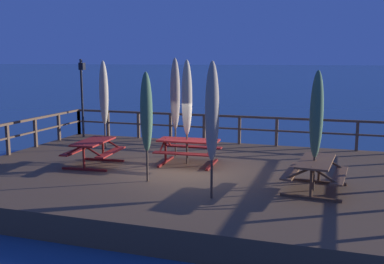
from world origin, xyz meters
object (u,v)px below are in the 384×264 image
picnic_table_back_left (188,146)px  picnic_table_mid_centre (316,168)px  patio_umbrella_short_back (212,112)px  patio_umbrella_tall_back_left (187,98)px  patio_umbrella_tall_front (317,115)px  patio_umbrella_short_front (146,113)px  patio_umbrella_short_mid (175,94)px  patio_umbrella_tall_mid_left (104,93)px  lamp_post_hooked (82,86)px  picnic_table_mid_right (94,148)px

picnic_table_back_left → picnic_table_mid_centre: size_ratio=0.98×
patio_umbrella_short_back → picnic_table_mid_centre: bearing=31.3°
patio_umbrella_tall_back_left → patio_umbrella_tall_front: bearing=-24.3°
picnic_table_back_left → patio_umbrella_short_front: patio_umbrella_short_front is taller
picnic_table_back_left → patio_umbrella_tall_front: size_ratio=0.65×
picnic_table_back_left → patio_umbrella_short_mid: patio_umbrella_short_mid is taller
picnic_table_mid_centre → patio_umbrella_tall_front: patio_umbrella_tall_front is taller
patio_umbrella_tall_mid_left → patio_umbrella_short_front: bearing=-47.8°
patio_umbrella_tall_back_left → patio_umbrella_tall_front: (3.86, -1.74, -0.15)m
patio_umbrella_short_back → lamp_post_hooked: (-7.11, 6.05, 0.10)m
patio_umbrella_tall_front → patio_umbrella_short_back: size_ratio=0.93×
picnic_table_mid_centre → lamp_post_hooked: 10.59m
patio_umbrella_tall_front → patio_umbrella_short_mid: bearing=149.7°
patio_umbrella_short_front → lamp_post_hooked: (-5.12, 5.19, 0.28)m
lamp_post_hooked → picnic_table_back_left: bearing=-28.6°
picnic_table_mid_right → patio_umbrella_tall_back_left: patio_umbrella_tall_back_left is taller
picnic_table_mid_centre → patio_umbrella_short_mid: (-4.62, 2.65, 1.50)m
picnic_table_mid_centre → picnic_table_mid_right: bearing=174.6°
patio_umbrella_tall_front → patio_umbrella_short_back: patio_umbrella_short_back is taller
patio_umbrella_short_back → patio_umbrella_tall_back_left: bearing=118.1°
patio_umbrella_tall_back_left → patio_umbrella_short_mid: size_ratio=0.98×
patio_umbrella_tall_back_left → lamp_post_hooked: bearing=151.5°
patio_umbrella_tall_back_left → patio_umbrella_short_front: size_ratio=1.11×
patio_umbrella_short_mid → patio_umbrella_tall_front: bearing=-30.3°
picnic_table_mid_centre → lamp_post_hooked: bearing=153.5°
picnic_table_mid_right → patio_umbrella_tall_back_left: size_ratio=0.55×
patio_umbrella_tall_mid_left → picnic_table_mid_right: bearing=-68.6°
picnic_table_mid_centre → patio_umbrella_short_mid: bearing=150.2°
patio_umbrella_tall_mid_left → lamp_post_hooked: lamp_post_hooked is taller
patio_umbrella_tall_back_left → patio_umbrella_tall_mid_left: (-3.56, 1.32, -0.02)m
picnic_table_mid_right → patio_umbrella_short_back: size_ratio=0.56×
picnic_table_back_left → picnic_table_mid_right: bearing=-158.6°
picnic_table_mid_centre → patio_umbrella_short_back: patio_umbrella_short_back is taller
picnic_table_back_left → patio_umbrella_tall_mid_left: size_ratio=0.61×
picnic_table_mid_centre → patio_umbrella_tall_mid_left: bearing=157.9°
picnic_table_mid_right → patio_umbrella_short_front: size_ratio=0.61×
patio_umbrella_short_front → patio_umbrella_short_back: size_ratio=0.91×
picnic_table_mid_centre → picnic_table_back_left: bearing=156.5°
picnic_table_mid_right → lamp_post_hooked: bearing=125.1°
patio_umbrella_short_front → lamp_post_hooked: lamp_post_hooked is taller
picnic_table_back_left → patio_umbrella_short_front: bearing=-100.7°
patio_umbrella_tall_front → patio_umbrella_tall_mid_left: patio_umbrella_tall_mid_left is taller
picnic_table_mid_centre → patio_umbrella_short_front: patio_umbrella_short_front is taller
patio_umbrella_short_mid → lamp_post_hooked: bearing=156.8°
picnic_table_back_left → patio_umbrella_tall_back_left: bearing=146.6°
patio_umbrella_short_mid → patio_umbrella_short_back: size_ratio=1.03×
patio_umbrella_short_mid → patio_umbrella_tall_back_left: bearing=-52.4°
patio_umbrella_short_front → patio_umbrella_tall_front: 4.24m
patio_umbrella_tall_back_left → patio_umbrella_tall_mid_left: patio_umbrella_tall_back_left is taller
patio_umbrella_short_mid → patio_umbrella_tall_mid_left: (-2.84, 0.38, -0.06)m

